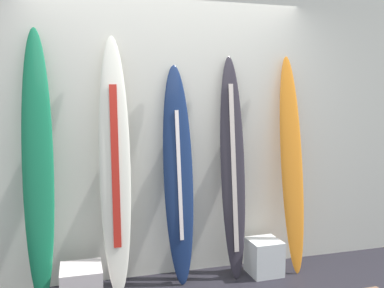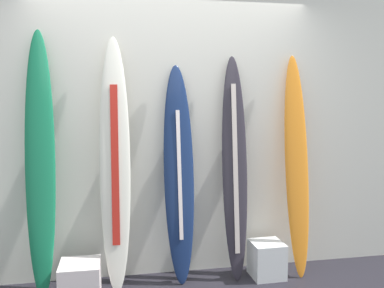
# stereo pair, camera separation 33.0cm
# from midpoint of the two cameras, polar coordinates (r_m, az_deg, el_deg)

# --- Properties ---
(wall_back) EXTENTS (7.20, 0.20, 2.80)m
(wall_back) POSITION_cam_midpoint_polar(r_m,az_deg,el_deg) (3.93, -0.58, 2.81)
(wall_back) COLOR silver
(wall_back) RESTS_ON ground
(surfboard_emerald) EXTENTS (0.24, 0.34, 2.20)m
(surfboard_emerald) POSITION_cam_midpoint_polar(r_m,az_deg,el_deg) (3.63, -17.34, -2.82)
(surfboard_emerald) COLOR #16734A
(surfboard_emerald) RESTS_ON ground
(surfboard_ivory) EXTENTS (0.27, 0.35, 2.16)m
(surfboard_ivory) POSITION_cam_midpoint_polar(r_m,az_deg,el_deg) (3.60, -7.77, -2.77)
(surfboard_ivory) COLOR silver
(surfboard_ivory) RESTS_ON ground
(surfboard_navy) EXTENTS (0.29, 0.32, 1.93)m
(surfboard_navy) POSITION_cam_midpoint_polar(r_m,az_deg,el_deg) (3.73, 0.76, -4.35)
(surfboard_navy) COLOR navy
(surfboard_navy) RESTS_ON ground
(surfboard_charcoal) EXTENTS (0.23, 0.30, 2.01)m
(surfboard_charcoal) POSITION_cam_midpoint_polar(r_m,az_deg,el_deg) (3.84, 8.23, -3.57)
(surfboard_charcoal) COLOR #2D2932
(surfboard_charcoal) RESTS_ON ground
(surfboard_sunset) EXTENTS (0.24, 0.36, 2.03)m
(surfboard_sunset) POSITION_cam_midpoint_polar(r_m,az_deg,el_deg) (4.05, 16.21, -3.12)
(surfboard_sunset) COLOR orange
(surfboard_sunset) RESTS_ON ground
(display_block_left) EXTENTS (0.29, 0.29, 0.32)m
(display_block_left) POSITION_cam_midpoint_polar(r_m,az_deg,el_deg) (4.10, 12.40, -14.97)
(display_block_left) COLOR white
(display_block_left) RESTS_ON ground
(display_block_center) EXTENTS (0.33, 0.33, 0.30)m
(display_block_center) POSITION_cam_midpoint_polar(r_m,az_deg,el_deg) (3.71, -12.27, -17.60)
(display_block_center) COLOR silver
(display_block_center) RESTS_ON ground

